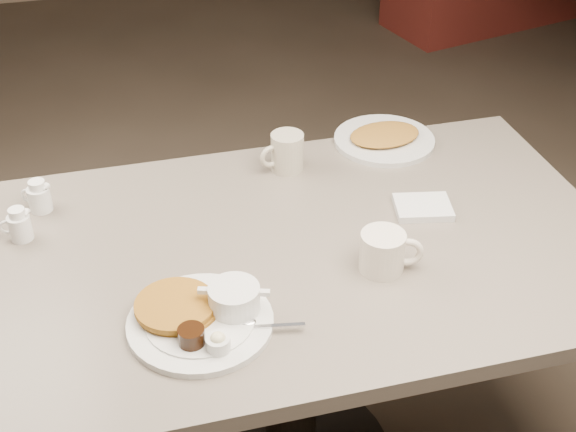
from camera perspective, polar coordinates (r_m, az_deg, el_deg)
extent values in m
cube|color=slate|center=(1.78, 0.16, -2.73)|extent=(1.50, 0.90, 0.04)
cylinder|color=black|center=(2.02, 0.15, -10.73)|extent=(0.14, 0.14, 0.69)
cylinder|color=silver|center=(1.57, -6.37, -7.69)|extent=(0.37, 0.37, 0.01)
cylinder|color=silver|center=(1.57, -6.39, -7.43)|extent=(0.27, 0.27, 0.00)
cylinder|color=#986218|center=(1.59, -7.93, -6.61)|extent=(0.21, 0.21, 0.01)
cylinder|color=#986218|center=(1.58, -8.18, -6.40)|extent=(0.20, 0.20, 0.01)
cylinder|color=silver|center=(1.57, -3.92, -5.97)|extent=(0.13, 0.13, 0.05)
cube|color=silver|center=(1.57, -6.14, -5.38)|extent=(0.03, 0.02, 0.01)
cube|color=silver|center=(1.55, -1.73, -5.57)|extent=(0.03, 0.02, 0.01)
ellipsoid|color=white|center=(1.57, -4.37, -5.48)|extent=(0.06, 0.06, 0.03)
ellipsoid|color=white|center=(1.56, -3.43, -5.79)|extent=(0.05, 0.05, 0.02)
cylinder|color=black|center=(1.51, -7.01, -8.66)|extent=(0.07, 0.07, 0.04)
cylinder|color=silver|center=(1.50, -5.07, -9.18)|extent=(0.06, 0.06, 0.03)
ellipsoid|color=beige|center=(1.49, -5.10, -8.80)|extent=(0.04, 0.04, 0.02)
cube|color=silver|center=(1.55, -0.88, -7.95)|extent=(0.11, 0.03, 0.00)
ellipsoid|color=silver|center=(1.56, -2.97, -7.62)|extent=(0.04, 0.03, 0.01)
cylinder|color=silver|center=(1.69, 6.84, -2.58)|extent=(0.12, 0.12, 0.09)
cylinder|color=#29231F|center=(1.67, 6.93, -1.49)|extent=(0.10, 0.10, 0.01)
torus|color=silver|center=(1.70, 8.66, -2.60)|extent=(0.07, 0.03, 0.07)
cube|color=silver|center=(1.91, 9.74, 0.62)|extent=(0.15, 0.13, 0.02)
cylinder|color=#B8B09C|center=(2.02, -0.05, 4.66)|extent=(0.10, 0.10, 0.10)
torus|color=#B8B09C|center=(2.00, -1.24, 4.34)|extent=(0.06, 0.03, 0.06)
cylinder|color=white|center=(1.88, -18.82, -0.80)|extent=(0.07, 0.07, 0.06)
cylinder|color=white|center=(1.85, -19.05, 0.21)|extent=(0.05, 0.05, 0.02)
cone|color=white|center=(1.85, -18.41, 0.17)|extent=(0.02, 0.02, 0.02)
torus|color=white|center=(1.88, -19.68, -0.76)|extent=(0.04, 0.01, 0.04)
cylinder|color=white|center=(1.96, -17.53, 1.17)|extent=(0.06, 0.06, 0.06)
cylinder|color=white|center=(1.94, -17.74, 2.15)|extent=(0.04, 0.04, 0.02)
cone|color=white|center=(1.93, -17.17, 1.98)|extent=(0.02, 0.03, 0.02)
torus|color=white|center=(1.97, -18.30, 1.40)|extent=(0.04, 0.03, 0.04)
cylinder|color=silver|center=(2.18, 6.98, 5.48)|extent=(0.31, 0.31, 0.01)
ellipsoid|color=olive|center=(2.17, 7.01, 5.88)|extent=(0.22, 0.17, 0.02)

